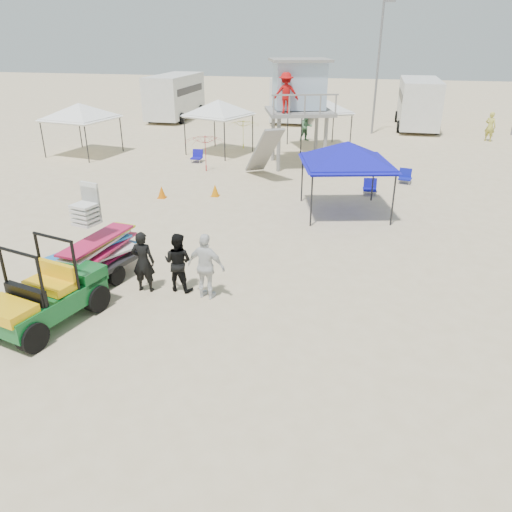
% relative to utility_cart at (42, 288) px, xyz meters
% --- Properties ---
extents(ground, '(140.00, 140.00, 0.00)m').
position_rel_utility_cart_xyz_m(ground, '(4.00, -1.00, -0.93)').
color(ground, beige).
rests_on(ground, ground).
extents(utility_cart, '(1.91, 2.86, 1.99)m').
position_rel_utility_cart_xyz_m(utility_cart, '(0.00, 0.00, 0.00)').
color(utility_cart, '#0D5722').
rests_on(utility_cart, ground).
extents(surf_trailer, '(1.89, 2.76, 2.39)m').
position_rel_utility_cart_xyz_m(surf_trailer, '(0.01, 2.34, 0.05)').
color(surf_trailer, black).
rests_on(surf_trailer, ground).
extents(man_left, '(0.63, 0.43, 1.65)m').
position_rel_utility_cart_xyz_m(man_left, '(1.52, 2.04, -0.10)').
color(man_left, black).
rests_on(man_left, ground).
extents(man_mid, '(0.83, 0.69, 1.58)m').
position_rel_utility_cart_xyz_m(man_mid, '(2.37, 2.29, -0.14)').
color(man_mid, black).
rests_on(man_mid, ground).
extents(man_right, '(1.07, 0.58, 1.73)m').
position_rel_utility_cart_xyz_m(man_right, '(3.22, 2.04, -0.06)').
color(man_right, silver).
rests_on(man_right, ground).
extents(lifeguard_tower, '(3.88, 3.88, 4.94)m').
position_rel_utility_cart_xyz_m(lifeguard_tower, '(3.33, 16.44, 2.75)').
color(lifeguard_tower, gray).
rests_on(lifeguard_tower, ground).
extents(canopy_blue, '(3.64, 3.64, 3.06)m').
position_rel_utility_cart_xyz_m(canopy_blue, '(6.17, 9.46, 1.59)').
color(canopy_blue, black).
rests_on(canopy_blue, ground).
extents(canopy_white_a, '(3.62, 3.62, 3.29)m').
position_rel_utility_cart_xyz_m(canopy_white_a, '(-1.22, 18.08, 1.82)').
color(canopy_white_a, black).
rests_on(canopy_white_a, ground).
extents(canopy_white_b, '(3.55, 3.55, 3.16)m').
position_rel_utility_cart_xyz_m(canopy_white_b, '(-8.40, 16.12, 1.68)').
color(canopy_white_b, black).
rests_on(canopy_white_b, ground).
extents(canopy_white_c, '(4.00, 4.00, 3.32)m').
position_rel_utility_cart_xyz_m(canopy_white_c, '(3.96, 20.58, 1.85)').
color(canopy_white_c, black).
rests_on(canopy_white_c, ground).
extents(umbrella_a, '(2.35, 2.37, 1.77)m').
position_rel_utility_cart_xyz_m(umbrella_a, '(-0.75, 14.11, -0.04)').
color(umbrella_a, '#B5131F').
rests_on(umbrella_a, ground).
extents(umbrella_b, '(2.58, 2.58, 1.66)m').
position_rel_utility_cart_xyz_m(umbrella_b, '(-0.18, 19.47, -0.09)').
color(umbrella_b, yellow).
rests_on(umbrella_b, ground).
extents(cone_near, '(0.34, 0.34, 0.50)m').
position_rel_utility_cart_xyz_m(cone_near, '(-1.17, 9.63, -0.68)').
color(cone_near, '#D86606').
rests_on(cone_near, ground).
extents(cone_far, '(0.34, 0.34, 0.50)m').
position_rel_utility_cart_xyz_m(cone_far, '(0.89, 10.34, -0.68)').
color(cone_far, orange).
rests_on(cone_far, ground).
extents(beach_chair_a, '(0.56, 0.60, 0.64)m').
position_rel_utility_cart_xyz_m(beach_chair_a, '(-1.78, 15.84, -0.61)').
color(beach_chair_a, '#130EA2').
rests_on(beach_chair_a, ground).
extents(beach_chair_b, '(0.57, 0.61, 0.64)m').
position_rel_utility_cart_xyz_m(beach_chair_b, '(7.10, 12.08, -0.61)').
color(beach_chair_b, '#0D0E93').
rests_on(beach_chair_b, ground).
extents(beach_chair_c, '(0.63, 0.68, 0.64)m').
position_rel_utility_cart_xyz_m(beach_chair_c, '(8.62, 14.13, -0.61)').
color(beach_chair_c, '#0E1497').
rests_on(beach_chair_c, ground).
extents(rv_far_left, '(2.64, 6.80, 3.25)m').
position_rel_utility_cart_xyz_m(rv_far_left, '(-8.00, 28.99, 0.87)').
color(rv_far_left, silver).
rests_on(rv_far_left, ground).
extents(rv_mid_left, '(2.65, 6.50, 3.25)m').
position_rel_utility_cart_xyz_m(rv_mid_left, '(1.00, 30.49, 0.87)').
color(rv_mid_left, silver).
rests_on(rv_mid_left, ground).
extents(rv_mid_right, '(2.64, 7.00, 3.25)m').
position_rel_utility_cart_xyz_m(rv_mid_right, '(10.00, 28.99, 0.87)').
color(rv_mid_right, silver).
rests_on(rv_mid_right, ground).
extents(light_pole_left, '(0.14, 0.14, 8.00)m').
position_rel_utility_cart_xyz_m(light_pole_left, '(7.00, 26.00, 3.07)').
color(light_pole_left, slate).
rests_on(light_pole_left, ground).
extents(distant_beachgoers, '(11.97, 3.29, 1.77)m').
position_rel_utility_cart_xyz_m(distant_beachgoers, '(6.97, 23.44, -0.07)').
color(distant_beachgoers, gold).
rests_on(distant_beachgoers, ground).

